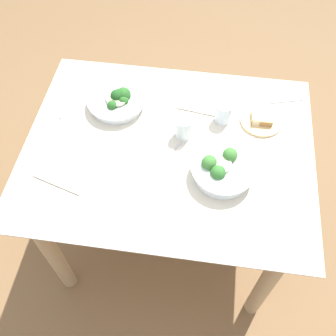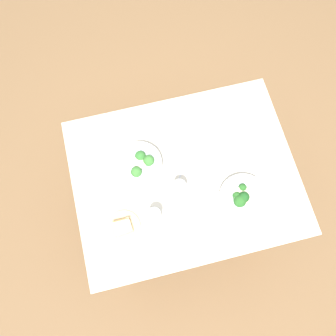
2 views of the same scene
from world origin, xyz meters
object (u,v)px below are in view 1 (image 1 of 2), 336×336
broccoli_bowl_near (222,170)px  water_glass_center (183,128)px  napkin_folded_lower (68,168)px  water_glass_side (223,113)px  table_knife_right (279,221)px  broccoli_bowl_far (117,101)px  bread_side_plate (261,120)px  fork_by_far_bowl (67,112)px  table_knife_left (281,102)px  fork_by_near_bowl (172,150)px  napkin_folded_upper (205,101)px

broccoli_bowl_near → water_glass_center: bearing=133.5°
broccoli_bowl_near → napkin_folded_lower: 0.58m
water_glass_side → table_knife_right: 0.49m
broccoli_bowl_near → napkin_folded_lower: broccoli_bowl_near is taller
broccoli_bowl_far → broccoli_bowl_near: broccoli_bowl_near is taller
bread_side_plate → water_glass_center: water_glass_center is taller
table_knife_right → napkin_folded_lower: (-0.79, 0.11, 0.00)m
water_glass_center → fork_by_far_bowl: size_ratio=1.02×
broccoli_bowl_far → broccoli_bowl_near: size_ratio=1.04×
table_knife_left → water_glass_side: bearing=13.8°
bread_side_plate → water_glass_side: (-0.16, -0.01, 0.03)m
fork_by_near_bowl → water_glass_center: bearing=-167.0°
water_glass_side → napkin_folded_lower: bearing=-150.1°
napkin_folded_upper → bread_side_plate: bearing=-18.9°
table_knife_left → table_knife_right: same height
broccoli_bowl_far → bread_side_plate: (0.60, -0.01, -0.02)m
water_glass_center → napkin_folded_upper: water_glass_center is taller
napkin_folded_lower → bread_side_plate: bearing=25.0°
water_glass_side → broccoli_bowl_near: bearing=-87.3°
broccoli_bowl_near → table_knife_right: (0.21, -0.16, -0.03)m
broccoli_bowl_far → bread_side_plate: 0.60m
bread_side_plate → table_knife_right: bearing=-81.7°
broccoli_bowl_far → table_knife_right: (0.67, -0.45, -0.03)m
fork_by_near_bowl → table_knife_right: bearing=93.7°
water_glass_center → fork_by_near_bowl: 0.10m
fork_by_near_bowl → napkin_folded_lower: size_ratio=0.41×
water_glass_side → fork_by_far_bowl: bearing=-175.8°
fork_by_far_bowl → water_glass_center: bearing=108.0°
broccoli_bowl_far → broccoli_bowl_near: bearing=-32.7°
water_glass_side → napkin_folded_lower: (-0.56, -0.32, -0.04)m
broccoli_bowl_far → table_knife_left: broccoli_bowl_far is taller
fork_by_far_bowl → table_knife_left: bearing=126.0°
broccoli_bowl_near → fork_by_near_bowl: bearing=155.4°
table_knife_left → napkin_folded_upper: bearing=-7.9°
broccoli_bowl_near → water_glass_side: broccoli_bowl_near is taller
water_glass_side → table_knife_left: (0.24, 0.14, -0.04)m
table_knife_right → napkin_folded_upper: (-0.30, 0.53, 0.00)m
broccoli_bowl_far → water_glass_center: (0.29, -0.12, 0.02)m
fork_by_near_bowl → napkin_folded_lower: napkin_folded_lower is taller
napkin_folded_lower → fork_by_near_bowl: bearing=20.3°
broccoli_bowl_near → bread_side_plate: 0.32m
broccoli_bowl_near → table_knife_right: size_ratio=1.13×
broccoli_bowl_far → bread_side_plate: broccoli_bowl_far is taller
bread_side_plate → fork_by_near_bowl: (-0.34, -0.20, -0.01)m
broccoli_bowl_far → napkin_folded_lower: broccoli_bowl_far is taller
broccoli_bowl_near → table_knife_left: (0.23, 0.41, -0.03)m
bread_side_plate → water_glass_side: bearing=-175.4°
fork_by_near_bowl → napkin_folded_upper: (0.10, 0.28, 0.00)m
broccoli_bowl_near → bread_side_plate: bearing=63.0°
napkin_folded_upper → water_glass_side: bearing=-49.9°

